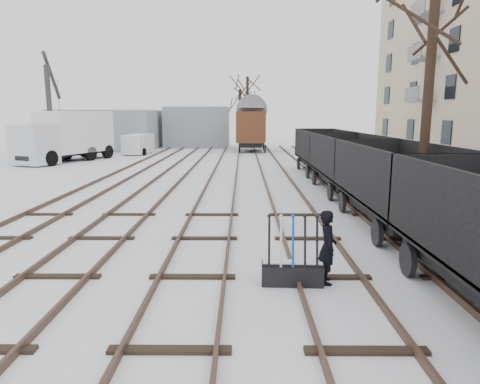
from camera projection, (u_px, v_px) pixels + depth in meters
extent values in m
plane|color=white|center=(193.00, 278.00, 9.48)|extent=(120.00, 120.00, 0.00)
cube|color=black|center=(99.00, 180.00, 23.29)|extent=(0.07, 52.00, 0.15)
cube|color=black|center=(126.00, 180.00, 23.28)|extent=(0.07, 52.00, 0.15)
cube|color=black|center=(154.00, 180.00, 23.26)|extent=(0.07, 52.00, 0.15)
cube|color=black|center=(181.00, 180.00, 23.25)|extent=(0.07, 52.00, 0.15)
cube|color=black|center=(90.00, 249.00, 11.46)|extent=(1.90, 0.20, 0.08)
cube|color=black|center=(209.00, 180.00, 23.24)|extent=(0.07, 52.00, 0.15)
cube|color=black|center=(236.00, 180.00, 23.23)|extent=(0.07, 52.00, 0.15)
cube|color=black|center=(201.00, 249.00, 11.44)|extent=(1.90, 0.20, 0.08)
cube|color=black|center=(264.00, 180.00, 23.22)|extent=(0.07, 52.00, 0.15)
cube|color=black|center=(291.00, 180.00, 23.21)|extent=(0.07, 52.00, 0.15)
cube|color=black|center=(313.00, 249.00, 11.42)|extent=(1.90, 0.20, 0.08)
cube|color=black|center=(320.00, 180.00, 23.20)|extent=(0.07, 52.00, 0.15)
cube|color=black|center=(346.00, 180.00, 23.19)|extent=(0.07, 52.00, 0.15)
cube|color=black|center=(426.00, 250.00, 11.40)|extent=(1.90, 0.20, 0.08)
cube|color=gray|center=(108.00, 130.00, 44.63)|extent=(10.00, 8.00, 4.00)
cube|color=white|center=(107.00, 110.00, 44.27)|extent=(9.80, 7.84, 0.10)
cube|color=gray|center=(198.00, 127.00, 48.47)|extent=(7.00, 6.00, 4.40)
cube|color=white|center=(198.00, 107.00, 48.07)|extent=(6.86, 5.88, 0.10)
cube|color=black|center=(292.00, 275.00, 9.09)|extent=(1.32, 0.48, 0.44)
cube|color=black|center=(292.00, 264.00, 9.05)|extent=(1.31, 0.36, 0.06)
cube|color=white|center=(292.00, 262.00, 9.04)|extent=(1.26, 0.31, 0.03)
cylinder|color=black|center=(269.00, 241.00, 8.99)|extent=(0.06, 0.32, 1.08)
cylinder|color=silver|center=(281.00, 241.00, 8.97)|extent=(0.06, 0.32, 1.08)
cylinder|color=#0C46A7|center=(293.00, 242.00, 8.96)|extent=(0.06, 0.32, 1.08)
cylinder|color=black|center=(305.00, 242.00, 8.95)|extent=(0.06, 0.32, 1.08)
cylinder|color=black|center=(317.00, 242.00, 8.94)|extent=(0.06, 0.32, 1.08)
imported|color=black|center=(328.00, 247.00, 9.08)|extent=(0.39, 0.59, 1.60)
cube|color=black|center=(457.00, 221.00, 7.24)|extent=(0.11, 6.51, 1.74)
cube|color=black|center=(395.00, 205.00, 13.73)|extent=(2.08, 5.73, 0.43)
cube|color=black|center=(395.00, 199.00, 13.69)|extent=(2.60, 6.51, 0.13)
cube|color=black|center=(358.00, 172.00, 13.54)|extent=(0.11, 6.51, 1.74)
cube|color=black|center=(436.00, 172.00, 13.52)|extent=(0.11, 6.51, 1.74)
cube|color=white|center=(395.00, 195.00, 13.67)|extent=(2.34, 6.25, 0.07)
cylinder|color=black|center=(377.00, 233.00, 11.74)|extent=(0.13, 0.76, 0.76)
cylinder|color=black|center=(407.00, 202.00, 15.82)|extent=(0.13, 0.76, 0.76)
cube|color=black|center=(347.00, 177.00, 20.02)|extent=(2.08, 5.73, 0.43)
cube|color=black|center=(347.00, 172.00, 19.98)|extent=(2.60, 6.51, 0.13)
cube|color=black|center=(321.00, 154.00, 19.84)|extent=(0.11, 6.51, 1.74)
cube|color=black|center=(375.00, 154.00, 19.82)|extent=(0.11, 6.51, 1.74)
cube|color=white|center=(347.00, 170.00, 19.96)|extent=(2.34, 6.25, 0.07)
cylinder|color=black|center=(330.00, 191.00, 18.04)|extent=(0.13, 0.76, 0.76)
cylinder|color=black|center=(360.00, 177.00, 22.12)|extent=(0.13, 0.76, 0.76)
cube|color=black|center=(322.00, 162.00, 26.32)|extent=(2.08, 5.73, 0.43)
cube|color=black|center=(322.00, 158.00, 26.28)|extent=(2.60, 6.51, 0.13)
cube|color=black|center=(302.00, 144.00, 26.14)|extent=(0.11, 6.51, 1.74)
cube|color=black|center=(343.00, 144.00, 26.12)|extent=(0.11, 6.51, 1.74)
cube|color=white|center=(322.00, 157.00, 26.26)|extent=(2.34, 6.25, 0.07)
cylinder|color=black|center=(308.00, 172.00, 24.34)|extent=(0.13, 0.76, 0.76)
cylinder|color=black|center=(334.00, 163.00, 28.42)|extent=(0.13, 0.76, 0.76)
cube|color=black|center=(252.00, 144.00, 42.48)|extent=(2.51, 5.08, 0.45)
cube|color=#472715|center=(252.00, 127.00, 42.18)|extent=(3.09, 5.80, 2.92)
cube|color=white|center=(252.00, 108.00, 41.85)|extent=(2.80, 5.50, 0.04)
cylinder|color=black|center=(239.00, 149.00, 40.78)|extent=(0.13, 0.79, 0.79)
cylinder|color=black|center=(263.00, 146.00, 44.30)|extent=(0.13, 0.79, 0.79)
cube|color=black|center=(68.00, 153.00, 33.17)|extent=(4.45, 8.34, 0.33)
cube|color=silver|center=(49.00, 145.00, 29.94)|extent=(3.32, 3.07, 2.78)
cube|color=white|center=(71.00, 132.00, 33.76)|extent=(4.77, 6.41, 3.12)
cube|color=white|center=(70.00, 112.00, 33.47)|extent=(4.68, 6.29, 0.04)
cylinder|color=black|center=(35.00, 158.00, 30.34)|extent=(0.33, 1.11, 1.11)
cylinder|color=black|center=(97.00, 151.00, 36.24)|extent=(0.33, 1.11, 1.11)
cube|color=white|center=(138.00, 144.00, 39.27)|extent=(2.16, 4.24, 1.67)
cube|color=white|center=(138.00, 135.00, 39.12)|extent=(2.10, 4.15, 0.04)
cylinder|color=black|center=(126.00, 152.00, 38.11)|extent=(0.20, 0.65, 0.65)
cylinder|color=black|center=(151.00, 149.00, 40.66)|extent=(0.20, 0.65, 0.65)
cube|color=#303035|center=(53.00, 156.00, 33.70)|extent=(1.95, 1.95, 0.73)
cylinder|color=#303035|center=(50.00, 114.00, 33.12)|extent=(0.40, 0.40, 7.33)
cylinder|color=#303035|center=(56.00, 76.00, 34.22)|extent=(1.21, 4.62, 3.38)
cylinder|color=black|center=(68.00, 105.00, 36.50)|extent=(0.04, 0.04, 4.12)
cylinder|color=black|center=(427.00, 104.00, 13.22)|extent=(0.30, 0.30, 7.78)
cylinder|color=black|center=(240.00, 119.00, 46.84)|extent=(0.30, 0.30, 6.26)
cylinder|color=black|center=(247.00, 113.00, 46.67)|extent=(0.30, 0.30, 7.62)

